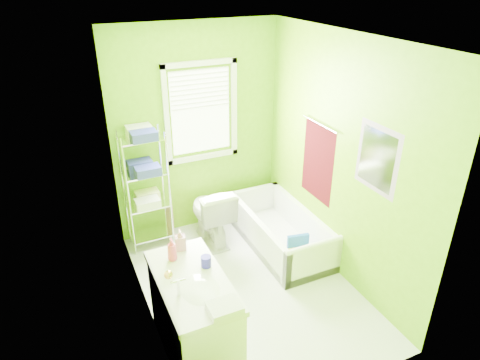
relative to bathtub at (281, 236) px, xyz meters
name	(u,v)px	position (x,y,z in m)	size (l,w,h in m)	color
ground	(247,287)	(-0.70, -0.49, -0.16)	(2.90, 2.90, 0.00)	silver
room_envelope	(249,156)	(-0.70, -0.49, 1.39)	(2.14, 2.94, 2.62)	#609A07
window	(201,107)	(-0.65, 0.93, 1.46)	(0.92, 0.05, 1.22)	white
door	(176,304)	(-1.73, -1.49, 0.84)	(0.09, 0.80, 2.00)	white
right_wall_decor	(339,160)	(0.34, -0.51, 1.16)	(0.04, 1.48, 1.17)	#3D070A
bathtub	(281,236)	(0.00, 0.00, 0.00)	(0.71, 1.52, 0.49)	white
toilet	(211,213)	(-0.73, 0.50, 0.23)	(0.44, 0.76, 0.78)	white
vanity	(194,314)	(-1.48, -1.07, 0.27)	(0.55, 1.09, 1.03)	white
wire_shelf_unit	(146,177)	(-1.42, 0.75, 0.77)	(0.51, 0.41, 1.52)	silver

